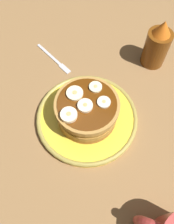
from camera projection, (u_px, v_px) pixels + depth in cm
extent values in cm
cube|color=olive|center=(87.00, 122.00, 55.64)|extent=(140.00, 140.00, 3.00)
cylinder|color=yellow|center=(87.00, 118.00, 53.67)|extent=(22.40, 22.40, 1.45)
torus|color=#A49342|center=(87.00, 117.00, 53.22)|extent=(22.74, 22.74, 1.02)
cylinder|color=#A2632B|center=(88.00, 116.00, 52.30)|extent=(13.17, 13.17, 1.46)
cylinder|color=#AE7B36|center=(88.00, 114.00, 50.91)|extent=(13.16, 13.16, 1.46)
cylinder|color=olive|center=(88.00, 107.00, 49.95)|extent=(12.89, 12.89, 1.46)
cylinder|color=#B5833E|center=(86.00, 107.00, 48.38)|extent=(13.52, 13.52, 1.46)
cylinder|color=#592B0A|center=(87.00, 103.00, 47.80)|extent=(12.22, 12.22, 0.16)
cylinder|color=#FDEDC5|center=(85.00, 106.00, 47.13)|extent=(3.08, 3.08, 0.86)
cylinder|color=tan|center=(85.00, 105.00, 46.71)|extent=(0.86, 0.86, 0.08)
cylinder|color=#F0E5C6|center=(104.00, 102.00, 47.65)|extent=(2.73, 2.73, 0.62)
cylinder|color=tan|center=(104.00, 101.00, 47.34)|extent=(0.76, 0.76, 0.08)
cylinder|color=beige|center=(95.00, 87.00, 49.37)|extent=(2.75, 2.75, 0.62)
cylinder|color=tan|center=(95.00, 86.00, 49.06)|extent=(0.77, 0.77, 0.08)
cylinder|color=#FEF1BB|center=(75.00, 93.00, 48.59)|extent=(3.49, 3.49, 0.70)
cylinder|color=tan|center=(75.00, 92.00, 48.25)|extent=(0.98, 0.98, 0.08)
cylinder|color=#FEECC1|center=(69.00, 115.00, 46.09)|extent=(3.36, 3.36, 0.99)
cylinder|color=tan|center=(69.00, 114.00, 45.62)|extent=(0.94, 0.94, 0.08)
cube|color=silver|center=(49.00, 54.00, 63.14)|extent=(9.07, 4.20, 0.50)
cube|color=silver|center=(65.00, 68.00, 60.90)|extent=(3.72, 2.48, 0.50)
cylinder|color=brown|center=(156.00, 48.00, 58.19)|extent=(5.99, 5.99, 9.41)
cone|color=orange|center=(163.00, 28.00, 52.45)|extent=(4.20, 4.20, 3.60)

